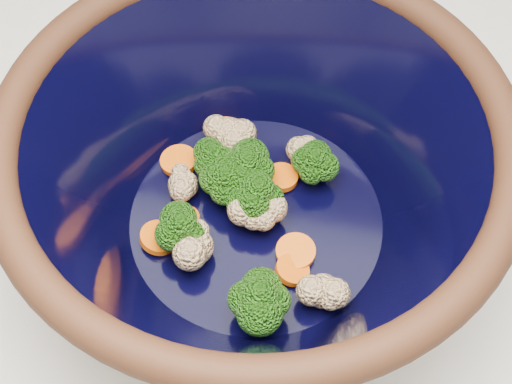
% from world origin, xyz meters
% --- Properties ---
extents(mixing_bowl, '(0.41, 0.41, 0.17)m').
position_xyz_m(mixing_bowl, '(-0.07, 0.05, 0.99)').
color(mixing_bowl, black).
rests_on(mixing_bowl, counter).
extents(vegetable_pile, '(0.17, 0.20, 0.05)m').
position_xyz_m(vegetable_pile, '(-0.08, 0.05, 0.96)').
color(vegetable_pile, '#608442').
rests_on(vegetable_pile, mixing_bowl).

